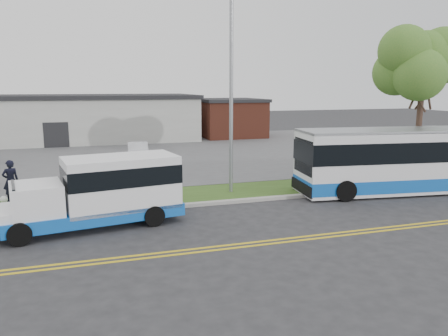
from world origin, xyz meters
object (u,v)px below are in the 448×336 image
object	(u,v)px
transit_bus	(410,160)
tree_east	(424,66)
shuttle_bus	(104,189)
pedestrian	(11,181)
parked_car_a	(138,152)
streetlight_near	(232,84)

from	to	relation	value
transit_bus	tree_east	bearing A→B (deg)	51.04
shuttle_bus	pedestrian	world-z (taller)	shuttle_bus
transit_bus	pedestrian	bearing A→B (deg)	176.30
tree_east	parked_car_a	distance (m)	18.33
transit_bus	parked_car_a	size ratio (longest dim) A/B	2.95
shuttle_bus	transit_bus	size ratio (longest dim) A/B	0.60
streetlight_near	shuttle_bus	size ratio (longest dim) A/B	1.38
pedestrian	parked_car_a	size ratio (longest dim) A/B	0.48
tree_east	streetlight_near	size ratio (longest dim) A/B	0.88
tree_east	streetlight_near	xyz separation A→B (m)	(-11.00, -0.27, -0.97)
shuttle_bus	transit_bus	bearing A→B (deg)	-5.52
tree_east	pedestrian	size ratio (longest dim) A/B	4.48
shuttle_bus	transit_bus	xyz separation A→B (m)	(14.57, 0.99, 0.21)
tree_east	pedestrian	xyz separation A→B (m)	(-20.85, 1.00, -5.18)
tree_east	pedestrian	distance (m)	21.51
pedestrian	parked_car_a	xyz separation A→B (m)	(6.58, 9.12, -0.29)
tree_east	transit_bus	size ratio (longest dim) A/B	0.73
transit_bus	pedestrian	distance (m)	18.71
streetlight_near	pedestrian	size ratio (longest dim) A/B	5.11
transit_bus	parked_car_a	xyz separation A→B (m)	(-11.81, 12.52, -0.84)
streetlight_near	transit_bus	size ratio (longest dim) A/B	0.83
shuttle_bus	streetlight_near	bearing A→B (deg)	17.91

